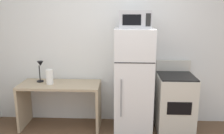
{
  "coord_description": "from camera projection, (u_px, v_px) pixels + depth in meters",
  "views": [
    {
      "loc": [
        0.07,
        -2.21,
        1.89
      ],
      "look_at": [
        -0.08,
        1.1,
        1.1
      ],
      "focal_mm": 37.42,
      "sensor_mm": 36.0,
      "label": 1
    }
  ],
  "objects": [
    {
      "name": "wall_back_white",
      "position": [
        118.0,
        47.0,
        3.94
      ],
      "size": [
        5.0,
        0.1,
        2.6
      ],
      "primitive_type": "cube",
      "color": "silver",
      "rests_on": "ground"
    },
    {
      "name": "desk_lamp",
      "position": [
        40.0,
        68.0,
        3.81
      ],
      "size": [
        0.14,
        0.12,
        0.35
      ],
      "color": "black",
      "rests_on": "desk"
    },
    {
      "name": "refrigerator",
      "position": [
        133.0,
        81.0,
        3.67
      ],
      "size": [
        0.59,
        0.66,
        1.64
      ],
      "color": "white",
      "rests_on": "ground"
    },
    {
      "name": "paper_towel_roll",
      "position": [
        50.0,
        77.0,
        3.72
      ],
      "size": [
        0.11,
        0.11,
        0.24
      ],
      "primitive_type": "cylinder",
      "color": "white",
      "rests_on": "desk"
    },
    {
      "name": "desk",
      "position": [
        60.0,
        96.0,
        3.83
      ],
      "size": [
        1.29,
        0.55,
        0.75
      ],
      "color": "tan",
      "rests_on": "ground"
    },
    {
      "name": "oven_range",
      "position": [
        175.0,
        102.0,
        3.74
      ],
      "size": [
        0.56,
        0.61,
        1.1
      ],
      "color": "beige",
      "rests_on": "ground"
    },
    {
      "name": "microwave",
      "position": [
        135.0,
        19.0,
        3.43
      ],
      "size": [
        0.46,
        0.35,
        0.26
      ],
      "color": "#B7B7BC",
      "rests_on": "refrigerator"
    }
  ]
}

